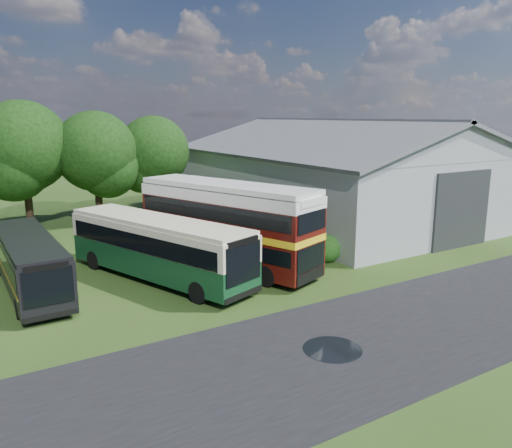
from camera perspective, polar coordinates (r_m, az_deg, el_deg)
ground at (r=22.18m, az=6.66°, el=-10.22°), size 120.00×120.00×0.00m
asphalt_road at (r=22.15m, az=17.82°, el=-10.79°), size 60.00×8.00×0.02m
puddle at (r=19.20m, az=8.72°, el=-14.02°), size 2.20×2.20×0.01m
storage_shed at (r=42.60m, az=9.45°, el=6.39°), size 18.80×24.80×8.15m
tree_mid at (r=41.15m, az=-25.07°, el=8.02°), size 6.80×6.80×9.60m
tree_right_a at (r=41.08m, az=-17.86°, el=7.88°), size 6.26×6.26×8.83m
tree_right_b at (r=43.32m, az=-11.62°, el=8.09°), size 5.98×5.98×8.45m
shrub_front at (r=29.91m, az=8.02°, el=-4.24°), size 1.70×1.70×1.70m
shrub_mid at (r=31.41m, az=5.71°, el=-3.37°), size 1.60×1.60×1.60m
bus_green_single at (r=26.55m, az=-11.09°, el=-2.63°), size 6.45×11.97×3.23m
bus_maroon_double at (r=27.98m, az=-3.34°, el=-0.21°), size 6.47×11.50×4.82m
bus_dark_single at (r=26.80m, az=-24.48°, el=-3.98°), size 2.45×9.96×2.74m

